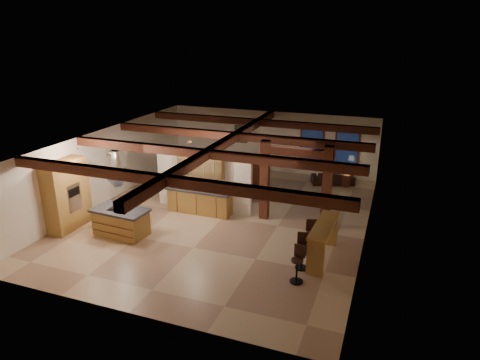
% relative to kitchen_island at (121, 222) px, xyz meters
% --- Properties ---
extents(ground, '(12.00, 12.00, 0.00)m').
position_rel_kitchen_island_xyz_m(ground, '(2.67, 2.45, -0.46)').
color(ground, tan).
rests_on(ground, ground).
extents(room_walls, '(12.00, 12.00, 12.00)m').
position_rel_kitchen_island_xyz_m(room_walls, '(2.67, 2.45, 1.32)').
color(room_walls, white).
rests_on(room_walls, ground).
extents(ceiling_beams, '(10.00, 12.00, 0.28)m').
position_rel_kitchen_island_xyz_m(ceiling_beams, '(2.67, 2.45, 2.30)').
color(ceiling_beams, '#411F10').
rests_on(ceiling_beams, room_walls).
extents(timber_posts, '(2.50, 0.30, 2.90)m').
position_rel_kitchen_island_xyz_m(timber_posts, '(5.17, 2.95, 1.30)').
color(timber_posts, '#411F10').
rests_on(timber_posts, ground).
extents(partition_wall, '(3.80, 0.18, 2.20)m').
position_rel_kitchen_island_xyz_m(partition_wall, '(1.67, 2.95, 0.64)').
color(partition_wall, white).
rests_on(partition_wall, ground).
extents(pantry_cabinet, '(0.67, 1.60, 2.40)m').
position_rel_kitchen_island_xyz_m(pantry_cabinet, '(-1.99, -0.15, 0.74)').
color(pantry_cabinet, olive).
rests_on(pantry_cabinet, ground).
extents(back_counter, '(2.50, 0.66, 0.94)m').
position_rel_kitchen_island_xyz_m(back_counter, '(1.67, 2.56, 0.01)').
color(back_counter, olive).
rests_on(back_counter, ground).
extents(upper_display_cabinet, '(1.80, 0.36, 0.95)m').
position_rel_kitchen_island_xyz_m(upper_display_cabinet, '(1.67, 2.76, 1.39)').
color(upper_display_cabinet, olive).
rests_on(upper_display_cabinet, partition_wall).
extents(range_hood, '(1.10, 1.10, 1.40)m').
position_rel_kitchen_island_xyz_m(range_hood, '(0.00, 0.00, 1.32)').
color(range_hood, silver).
rests_on(range_hood, room_walls).
extents(back_windows, '(2.70, 0.07, 1.70)m').
position_rel_kitchen_island_xyz_m(back_windows, '(5.47, 8.38, 1.04)').
color(back_windows, '#411F10').
rests_on(back_windows, room_walls).
extents(framed_art, '(0.65, 0.05, 0.85)m').
position_rel_kitchen_island_xyz_m(framed_art, '(1.17, 8.39, 1.24)').
color(framed_art, '#411F10').
rests_on(framed_art, room_walls).
extents(recessed_cans, '(3.16, 2.46, 0.03)m').
position_rel_kitchen_island_xyz_m(recessed_cans, '(0.14, 0.52, 2.41)').
color(recessed_cans, silver).
rests_on(recessed_cans, room_walls).
extents(kitchen_island, '(1.92, 1.11, 0.92)m').
position_rel_kitchen_island_xyz_m(kitchen_island, '(0.00, 0.00, 0.00)').
color(kitchen_island, olive).
rests_on(kitchen_island, ground).
extents(dining_table, '(1.96, 1.49, 0.61)m').
position_rel_kitchen_island_xyz_m(dining_table, '(2.26, 4.87, -0.16)').
color(dining_table, '#381B0E').
rests_on(dining_table, ground).
extents(sofa, '(1.99, 1.31, 0.54)m').
position_rel_kitchen_island_xyz_m(sofa, '(5.85, 7.55, -0.19)').
color(sofa, black).
rests_on(sofa, ground).
extents(microwave, '(0.51, 0.37, 0.27)m').
position_rel_kitchen_island_xyz_m(microwave, '(2.57, 2.56, 0.61)').
color(microwave, silver).
rests_on(microwave, back_counter).
extents(bar_counter, '(0.63, 2.17, 1.13)m').
position_rel_kitchen_island_xyz_m(bar_counter, '(6.59, 0.70, 0.30)').
color(bar_counter, olive).
rests_on(bar_counter, ground).
extents(side_table, '(0.55, 0.55, 0.53)m').
position_rel_kitchen_island_xyz_m(side_table, '(6.43, 7.48, -0.20)').
color(side_table, '#411F10').
rests_on(side_table, ground).
extents(table_lamp, '(0.30, 0.30, 0.36)m').
position_rel_kitchen_island_xyz_m(table_lamp, '(6.43, 7.48, 0.31)').
color(table_lamp, black).
rests_on(table_lamp, side_table).
extents(bar_stool_a, '(0.37, 0.38, 1.05)m').
position_rel_kitchen_island_xyz_m(bar_stool_a, '(6.17, -0.76, 0.07)').
color(bar_stool_a, black).
rests_on(bar_stool_a, ground).
extents(bar_stool_b, '(0.37, 0.39, 1.07)m').
position_rel_kitchen_island_xyz_m(bar_stool_b, '(6.12, -0.02, 0.08)').
color(bar_stool_b, black).
rests_on(bar_stool_b, ground).
extents(bar_stool_c, '(0.40, 0.41, 1.10)m').
position_rel_kitchen_island_xyz_m(bar_stool_c, '(6.21, 0.87, 0.09)').
color(bar_stool_c, black).
rests_on(bar_stool_c, ground).
extents(dining_chairs, '(2.64, 2.64, 1.32)m').
position_rel_kitchen_island_xyz_m(dining_chairs, '(2.26, 4.87, 0.21)').
color(dining_chairs, '#411F10').
rests_on(dining_chairs, ground).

